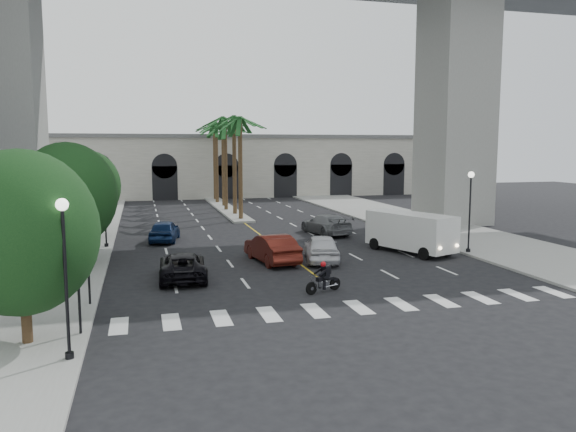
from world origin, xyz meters
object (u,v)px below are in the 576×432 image
object	(u,v)px
lamp_post_left_near	(65,265)
cargo_van	(411,231)
pedestrian_a	(16,280)
car_d	(326,224)
traffic_signal_near	(78,270)
motorcycle_rider	(324,278)
car_c	(183,266)
lamp_post_right	(470,205)
pedestrian_b	(78,264)
lamp_post_left_far	(105,202)
car_b	(272,248)
car_a	(321,248)
traffic_signal_far	(88,250)
car_e	(164,231)

from	to	relation	value
lamp_post_left_near	cargo_van	size ratio (longest dim) A/B	0.82
lamp_post_left_near	pedestrian_a	world-z (taller)	lamp_post_left_near
car_d	traffic_signal_near	bearing A→B (deg)	41.61
motorcycle_rider	car_c	distance (m)	7.74
car_d	lamp_post_right	bearing A→B (deg)	111.71
traffic_signal_near	pedestrian_b	size ratio (longest dim) A/B	1.87
cargo_van	car_d	bearing A→B (deg)	87.22
lamp_post_left_near	lamp_post_left_far	world-z (taller)	same
lamp_post_left_far	lamp_post_left_near	bearing A→B (deg)	-90.00
cargo_van	car_c	bearing A→B (deg)	172.84
lamp_post_left_far	car_b	world-z (taller)	lamp_post_left_far
lamp_post_right	car_a	distance (m)	10.19
car_c	pedestrian_a	size ratio (longest dim) A/B	2.95
lamp_post_left_far	car_c	xyz separation A→B (m)	(4.39, -10.30, -2.51)
motorcycle_rider	car_c	world-z (taller)	motorcycle_rider
pedestrian_a	lamp_post_right	bearing A→B (deg)	11.92
lamp_post_right	cargo_van	size ratio (longest dim) A/B	0.82
motorcycle_rider	car_b	xyz separation A→B (m)	(-0.86, 7.46, 0.17)
lamp_post_left_near	lamp_post_right	xyz separation A→B (m)	(22.80, 13.00, 0.00)
traffic_signal_far	car_d	world-z (taller)	traffic_signal_far
lamp_post_left_far	car_d	xyz separation A→B (m)	(16.51, 2.19, -2.42)
lamp_post_left_far	motorcycle_rider	bearing A→B (deg)	-53.77
motorcycle_rider	pedestrian_b	size ratio (longest dim) A/B	1.01
car_d	car_c	bearing A→B (deg)	35.88
car_a	car_b	xyz separation A→B (m)	(-3.00, 0.48, 0.02)
lamp_post_right	cargo_van	xyz separation A→B (m)	(-3.40, 1.36, -1.77)
lamp_post_left_near	car_e	size ratio (longest dim) A/B	1.15
car_e	lamp_post_left_far	bearing A→B (deg)	37.27
motorcycle_rider	car_a	distance (m)	7.31
car_a	cargo_van	xyz separation A→B (m)	(6.50, 1.06, 0.62)
lamp_post_left_far	lamp_post_right	xyz separation A→B (m)	(22.80, -8.00, 0.00)
lamp_post_right	car_c	bearing A→B (deg)	-172.88
car_d	pedestrian_a	size ratio (longest dim) A/B	3.21
lamp_post_left_far	car_c	bearing A→B (deg)	-66.93
car_b	car_e	size ratio (longest dim) A/B	1.11
car_b	car_c	size ratio (longest dim) A/B	1.02
motorcycle_rider	cargo_van	world-z (taller)	cargo_van
car_a	pedestrian_a	bearing A→B (deg)	31.44
lamp_post_left_far	cargo_van	size ratio (longest dim) A/B	0.82
lamp_post_left_far	car_d	world-z (taller)	lamp_post_left_far
lamp_post_left_far	traffic_signal_far	distance (m)	14.52
lamp_post_left_far	pedestrian_a	world-z (taller)	lamp_post_left_far
lamp_post_right	motorcycle_rider	distance (m)	14.00
traffic_signal_near	car_e	bearing A→B (deg)	79.32
lamp_post_left_far	traffic_signal_far	world-z (taller)	lamp_post_left_far
traffic_signal_far	pedestrian_a	bearing A→B (deg)	153.25
traffic_signal_near	car_b	bearing A→B (deg)	49.00
lamp_post_left_far	car_a	size ratio (longest dim) A/B	1.09
car_d	cargo_van	xyz separation A→B (m)	(2.88, -8.83, 0.65)
lamp_post_left_near	car_e	bearing A→B (deg)	80.22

